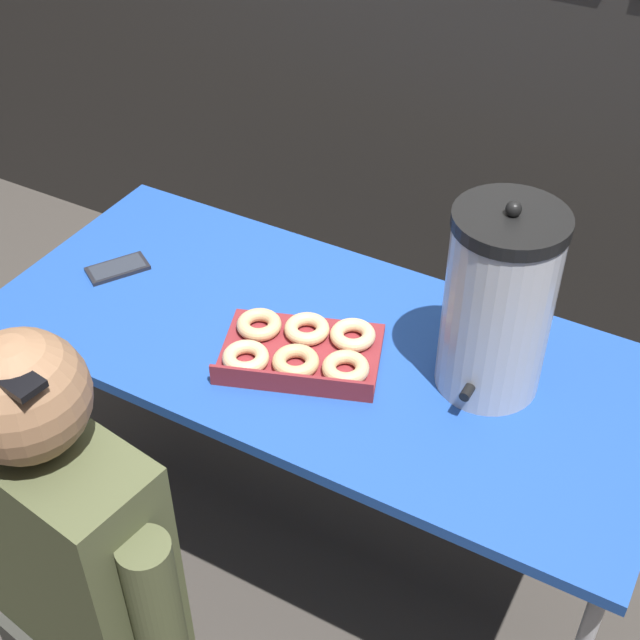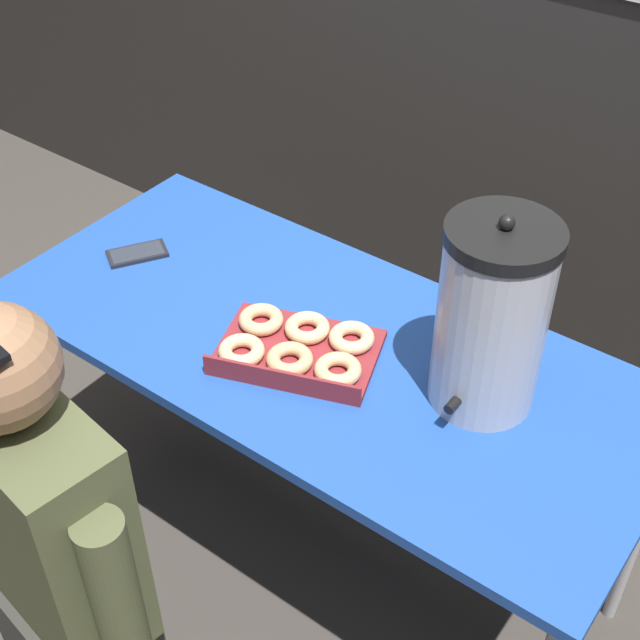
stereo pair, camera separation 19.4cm
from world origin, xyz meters
The scene contains 6 objects.
ground_plane centered at (0.00, 0.00, 0.00)m, with size 12.00×12.00×0.00m, color #3D3833.
folding_table centered at (0.00, 0.00, 0.72)m, with size 1.52×0.68×0.77m.
donut_box centered at (-0.02, -0.07, 0.80)m, with size 0.40×0.34×0.05m.
coffee_urn centered at (0.36, 0.06, 0.98)m, with size 0.22×0.25×0.44m.
cell_phone centered at (-0.57, -0.01, 0.78)m, with size 0.14×0.16×0.01m.
person_seated centered at (-0.17, -0.66, 0.58)m, with size 0.55×0.27×1.20m.
Camera 1 is at (0.72, -1.30, 2.08)m, focal length 50.00 mm.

